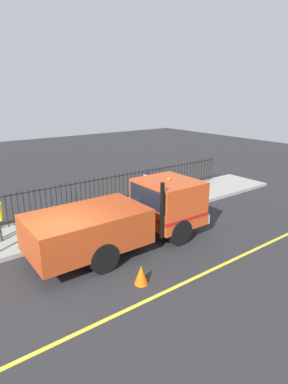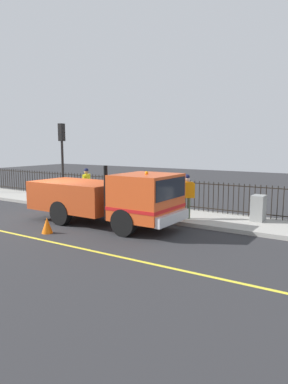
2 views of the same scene
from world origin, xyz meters
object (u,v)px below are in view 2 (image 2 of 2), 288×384
at_px(work_truck, 112,196).
at_px(utility_cabinet, 258,208).
at_px(traffic_light_near, 62,147).
at_px(worker_standing, 187,192).
at_px(pedestrian_distant, 86,182).
at_px(traffic_cone, 47,225).

bearing_deg(work_truck, utility_cabinet, 124.89).
distance_m(traffic_light_near, utility_cabinet, 9.62).
xyz_separation_m(work_truck, traffic_light_near, (1.77, 4.47, 1.82)).
relative_size(worker_standing, traffic_light_near, 0.45).
bearing_deg(pedestrian_distant, work_truck, -144.41).
xyz_separation_m(pedestrian_distant, traffic_cone, (-4.99, -2.61, -0.96)).
distance_m(work_truck, utility_cabinet, 5.78).
bearing_deg(pedestrian_distant, worker_standing, -114.92).
distance_m(worker_standing, utility_cabinet, 2.88).
relative_size(worker_standing, pedestrian_distant, 1.02).
height_order(work_truck, utility_cabinet, work_truck).
distance_m(work_truck, worker_standing, 3.04).
bearing_deg(traffic_cone, work_truck, -30.28).
height_order(pedestrian_distant, traffic_cone, pedestrian_distant).
relative_size(work_truck, utility_cabinet, 6.30).
bearing_deg(worker_standing, utility_cabinet, 164.50).
height_order(worker_standing, utility_cabinet, worker_standing).
relative_size(pedestrian_distant, utility_cabinet, 1.74).
distance_m(pedestrian_distant, traffic_cone, 5.72).
xyz_separation_m(worker_standing, traffic_cone, (-4.30, 3.43, -0.98)).
height_order(pedestrian_distant, utility_cabinet, pedestrian_distant).
relative_size(work_truck, worker_standing, 3.57).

